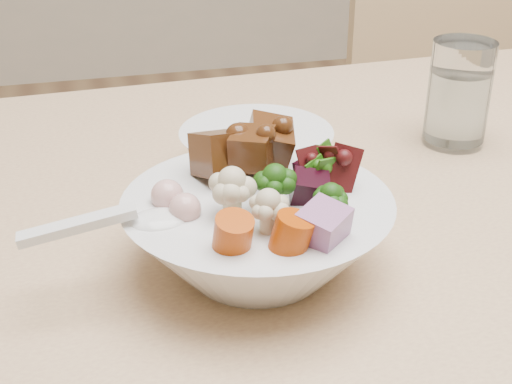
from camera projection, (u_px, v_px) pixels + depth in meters
chair_far at (455, 165)px, 1.52m from camera, size 0.43×0.43×0.92m
food_bowl at (259, 228)px, 0.60m from camera, size 0.23×0.23×0.12m
soup_spoon at (138, 223)px, 0.55m from camera, size 0.13×0.04×0.03m
water_glass at (458, 98)px, 0.83m from camera, size 0.07×0.07×0.12m
side_bowl at (256, 155)px, 0.76m from camera, size 0.16×0.16×0.05m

